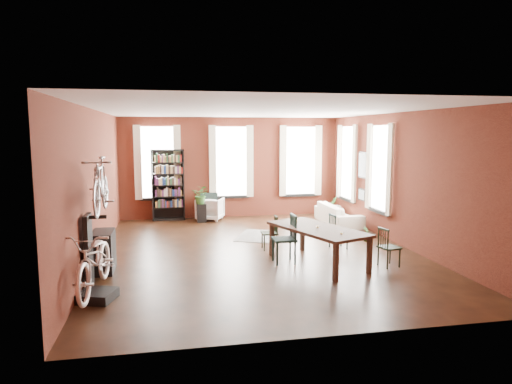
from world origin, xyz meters
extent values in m
plane|color=black|center=(0.00, 0.00, 0.00)|extent=(9.00, 9.00, 0.00)
cube|color=silver|center=(0.00, 0.00, 3.20)|extent=(7.00, 9.00, 0.04)
cube|color=#4B1B12|center=(0.00, 4.50, 1.60)|extent=(7.00, 0.04, 3.20)
cube|color=#4B1B12|center=(0.00, -4.50, 1.60)|extent=(7.00, 0.04, 3.20)
cube|color=#4B1B12|center=(-3.50, 0.00, 1.60)|extent=(0.04, 9.00, 3.20)
cube|color=#4B1B12|center=(3.50, 0.00, 1.60)|extent=(0.04, 9.00, 3.20)
cube|color=white|center=(-2.30, 4.47, 1.80)|extent=(1.00, 0.04, 2.20)
cube|color=beige|center=(-2.30, 4.40, 1.80)|extent=(1.40, 0.06, 2.30)
cube|color=white|center=(0.00, 4.47, 1.80)|extent=(1.00, 0.04, 2.20)
cube|color=beige|center=(0.00, 4.40, 1.80)|extent=(1.40, 0.06, 2.30)
cube|color=white|center=(2.30, 4.47, 1.80)|extent=(1.00, 0.04, 2.20)
cube|color=beige|center=(2.30, 4.40, 1.80)|extent=(1.40, 0.06, 2.30)
cube|color=white|center=(3.47, 1.00, 1.80)|extent=(0.04, 1.00, 2.20)
cube|color=beige|center=(3.40, 1.00, 1.80)|extent=(0.06, 1.40, 2.30)
cube|color=white|center=(3.47, 3.20, 1.80)|extent=(0.04, 1.00, 2.20)
cube|color=beige|center=(3.40, 3.20, 1.80)|extent=(0.06, 1.40, 2.30)
cube|color=black|center=(3.46, 2.10, 1.80)|extent=(0.04, 0.55, 0.75)
cube|color=black|center=(3.46, 2.10, 0.95)|extent=(0.04, 0.45, 0.35)
cube|color=#4F3B2F|center=(1.00, -1.22, 0.38)|extent=(1.77, 2.47, 0.77)
cube|color=#1B3B38|center=(0.35, -0.99, 0.51)|extent=(0.47, 0.47, 1.01)
cube|color=black|center=(0.30, 0.14, 0.39)|extent=(0.37, 0.37, 0.79)
cube|color=black|center=(2.39, -1.65, 0.40)|extent=(0.44, 0.44, 0.80)
cube|color=#173431|center=(1.91, -0.07, 0.41)|extent=(0.41, 0.41, 0.82)
cube|color=black|center=(-2.00, 4.30, 1.10)|extent=(1.00, 0.32, 2.20)
imported|color=white|center=(-0.73, 4.03, 0.38)|extent=(0.96, 0.93, 0.77)
imported|color=beige|center=(2.95, 2.60, 0.41)|extent=(0.61, 2.08, 0.81)
cube|color=black|center=(0.28, 1.56, 0.01)|extent=(1.42, 1.72, 0.01)
cube|color=black|center=(-3.18, -2.52, 0.08)|extent=(0.67, 0.67, 0.15)
cube|color=black|center=(-3.40, -1.80, 0.65)|extent=(0.16, 0.60, 1.30)
cube|color=black|center=(-3.28, -0.90, 0.40)|extent=(0.40, 0.80, 0.80)
cube|color=black|center=(-1.02, 3.74, 0.28)|extent=(0.29, 0.29, 0.56)
imported|color=#2D6227|center=(3.08, 3.55, 0.16)|extent=(0.60, 0.80, 0.32)
imported|color=#2E5522|center=(2.84, 0.45, 0.07)|extent=(0.42, 0.43, 0.14)
imported|color=silver|center=(-3.18, -2.54, 1.14)|extent=(0.78, 1.09, 1.97)
imported|color=#A5A8AD|center=(-3.15, -1.80, 2.13)|extent=(0.47, 1.00, 1.66)
imported|color=#306227|center=(-1.03, 3.73, 0.78)|extent=(0.70, 0.73, 0.44)
camera|label=1|loc=(-1.99, -10.02, 2.71)|focal=32.00mm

